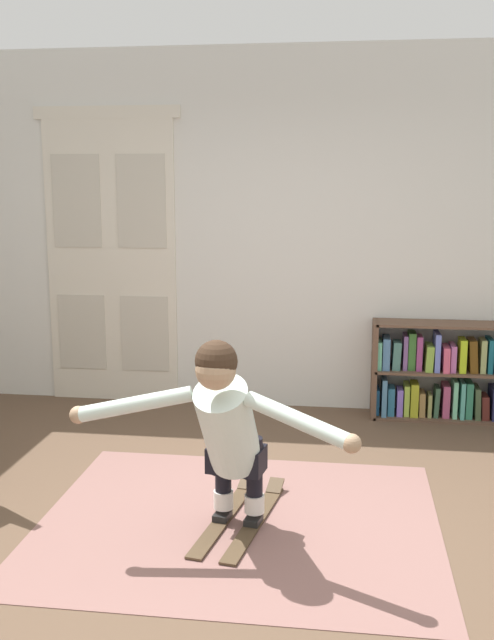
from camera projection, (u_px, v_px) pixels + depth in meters
ground_plane at (219, 555)px, 3.75m from camera, size 7.20×7.20×0.00m
back_wall at (273, 232)px, 6.00m from camera, size 6.00×0.10×2.90m
double_door at (111, 257)px, 6.17m from camera, size 1.22×0.05×2.45m
rug at (239, 522)px, 4.10m from camera, size 2.20×1.88×0.01m
bookshelf at (462, 376)px, 5.80m from camera, size 1.43×0.30×0.77m
skis_pair at (241, 516)px, 4.13m from camera, size 0.42×1.01×0.07m
person_skier at (227, 424)px, 3.79m from camera, size 1.46×0.75×1.04m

